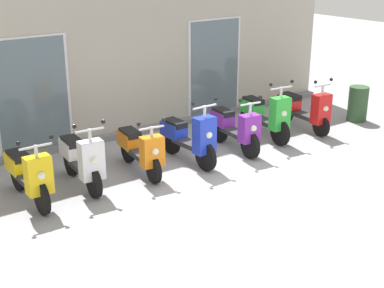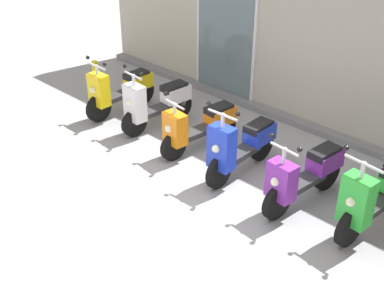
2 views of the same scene
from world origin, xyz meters
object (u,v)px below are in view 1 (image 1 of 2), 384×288
Objects in this scene: scooter_white at (82,159)px; scooter_purple at (235,127)px; scooter_blue at (189,137)px; scooter_orange at (140,149)px; scooter_green at (266,115)px; trash_bin at (358,104)px; scooter_yellow at (28,174)px; scooter_red at (305,108)px.

scooter_purple is (3.22, -0.15, -0.01)m from scooter_white.
scooter_blue is at bearing -4.74° from scooter_white.
scooter_green is at bearing 0.73° from scooter_orange.
scooter_blue reaches higher than scooter_white.
scooter_purple is (1.13, 0.02, -0.04)m from scooter_blue.
scooter_purple is at bearing -3.09° from scooter_orange.
trash_bin is (3.57, -0.19, -0.07)m from scooter_purple.
trash_bin is (7.73, -0.28, -0.08)m from scooter_yellow.
scooter_yellow is 0.99× the size of scooter_blue.
scooter_blue reaches higher than trash_bin.
scooter_green is at bearing 172.41° from trash_bin.
trash_bin is (1.51, -0.26, -0.08)m from scooter_red.
trash_bin is at bearing -2.09° from scooter_blue.
scooter_white is at bearing 177.09° from trash_bin.
scooter_purple is at bearing -171.11° from scooter_green.
scooter_blue is 1.01× the size of scooter_red.
trash_bin is at bearing -3.09° from scooter_orange.
scooter_yellow is 7.74m from trash_bin.
scooter_white is 0.97× the size of scooter_red.
scooter_red is at bearing -4.47° from scooter_green.
scooter_green is at bearing 0.75° from scooter_yellow.
scooter_orange is at bearing 176.91° from scooter_purple.
scooter_green is at bearing 175.53° from scooter_red.
scooter_red is 1.99× the size of trash_bin.
scooter_blue is 1.00× the size of scooter_purple.
scooter_yellow is 1.01× the size of scooter_orange.
scooter_purple is at bearing -178.12° from scooter_red.
scooter_blue is (2.09, -0.17, 0.02)m from scooter_white.
scooter_white reaches higher than scooter_purple.
scooter_green reaches higher than scooter_orange.
scooter_blue is 3.19m from scooter_red.
scooter_orange is at bearing 0.78° from scooter_yellow.
scooter_green is at bearing 4.72° from scooter_blue.
scooter_white is 5.28m from scooter_red.
scooter_green is at bearing 8.89° from scooter_purple.
scooter_purple is 3.58m from trash_bin.
scooter_orange is 3.09m from scooter_green.
scooter_purple is at bearing 1.06° from scooter_blue.
scooter_white is 6.80m from trash_bin.
scooter_yellow is at bearing 177.94° from trash_bin.
scooter_orange is 2.11m from scooter_purple.
scooter_green reaches higher than scooter_red.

